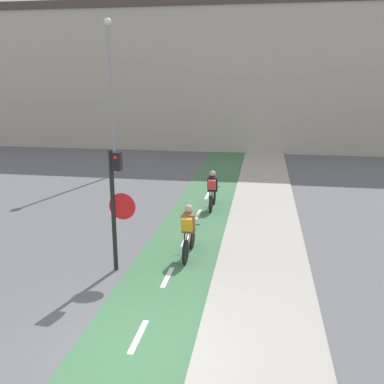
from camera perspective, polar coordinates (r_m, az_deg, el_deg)
The scene contains 8 objects.
ground_plane at distance 8.19m, azimuth -8.20°, elevation -20.56°, with size 120.00×120.00×0.00m, color #5B5B60.
bike_lane at distance 8.18m, azimuth -8.19°, elevation -20.48°, with size 2.18×60.00×0.02m.
sidewalk_strip at distance 7.88m, azimuth 9.19°, elevation -21.97°, with size 2.40×60.00×0.05m.
building_row_background at distance 29.99m, azimuth 5.51°, elevation 15.00°, with size 60.00×5.20×9.42m.
traffic_light_pole at distance 10.55m, azimuth -10.11°, elevation -0.74°, with size 0.67×0.25×3.08m.
street_lamp_far at distance 21.21m, azimuth -10.79°, elevation 14.05°, with size 0.36×0.36×7.35m.
cyclist_near at distance 11.56m, azimuth -0.47°, elevation -5.36°, with size 0.46×1.69×1.47m.
cyclist_far at distance 15.78m, azimuth 2.75°, elevation 0.22°, with size 0.46×1.66×1.44m.
Camera 1 is at (2.16, -6.30, 4.75)m, focal length 40.00 mm.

